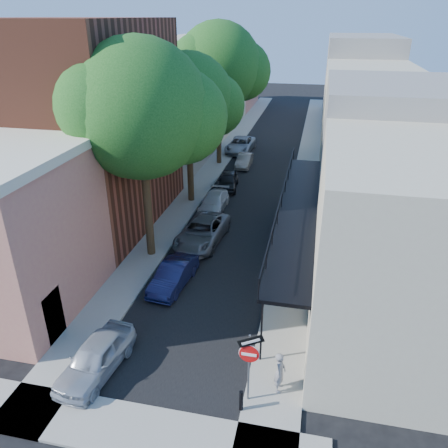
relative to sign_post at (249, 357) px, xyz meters
The scene contains 20 objects.
ground 3.88m from the sign_post, 162.90° to the right, with size 160.00×160.00×0.00m, color black.
road_surface 29.27m from the sign_post, 96.21° to the left, with size 6.00×64.00×0.01m, color black.
sidewalk_left 29.96m from the sign_post, 103.85° to the left, with size 2.00×64.00×0.12m, color gray.
sidewalk_right 29.11m from the sign_post, 88.34° to the left, with size 2.00×64.00×0.12m, color gray.
sidewalk_cross 4.22m from the sign_post, 148.02° to the right, with size 12.00×2.00×0.12m, color gray.
buildings_left 30.59m from the sign_post, 114.15° to the left, with size 10.10×59.10×12.00m.
buildings_right 29.20m from the sign_post, 78.44° to the left, with size 9.80×55.00×10.00m.
sign_post is the anchor object (origin of this frame).
bollard 1.60m from the sign_post, 108.56° to the right, with size 0.14×0.14×0.80m, color black.
oak_near 12.77m from the sign_post, 125.09° to the left, with size 7.48×6.80×11.42m.
oak_mid 19.14m from the sign_post, 110.86° to the left, with size 6.60×6.00×10.20m.
oak_far 27.80m from the sign_post, 103.91° to the left, with size 7.70×7.00×11.90m.
parked_car_a 5.93m from the sign_post, behind, with size 1.56×3.87×1.32m, color #9CA3AD.
parked_car_b 8.05m from the sign_post, 126.95° to the left, with size 1.29×3.71×1.22m, color #121538.
parked_car_c 12.09m from the sign_post, 112.30° to the left, with size 2.28×4.95×1.37m, color slate.
parked_car_d 16.68m from the sign_post, 107.49° to the left, with size 1.60×3.93×1.14m, color silver.
parked_car_e 20.73m from the sign_post, 103.76° to the left, with size 1.48×3.69×1.26m, color black.
parked_car_f 26.14m from the sign_post, 100.15° to the left, with size 1.18×3.40×1.12m, color gray.
parked_car_g 30.77m from the sign_post, 100.80° to the left, with size 2.31×5.01×1.39m, color #8F96A1.
pedestrian 1.65m from the sign_post, 35.14° to the left, with size 0.58×0.38×1.58m, color slate.
Camera 1 is at (4.68, -9.93, 12.11)m, focal length 35.00 mm.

